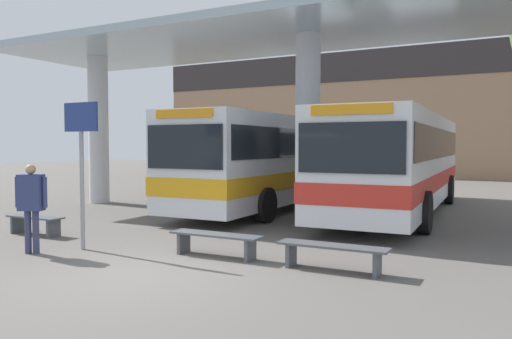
{
  "coord_description": "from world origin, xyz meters",
  "views": [
    {
      "loc": [
        5.56,
        -6.57,
        2.19
      ],
      "look_at": [
        0.0,
        4.12,
        1.6
      ],
      "focal_mm": 35.0,
      "sensor_mm": 36.0,
      "label": 1
    }
  ],
  "objects_px": {
    "transit_bus_center_bay": "(399,159)",
    "waiting_bench_mid_platform": "(216,239)",
    "waiting_bench_far_platform": "(332,251)",
    "transit_bus_left_bay": "(278,158)",
    "waiting_bench_near_pillar": "(35,221)",
    "info_sign_platform": "(81,145)",
    "pedestrian_waiting": "(31,199)"
  },
  "relations": [
    {
      "from": "waiting_bench_mid_platform",
      "to": "info_sign_platform",
      "type": "relative_size",
      "value": 0.62
    },
    {
      "from": "waiting_bench_near_pillar",
      "to": "waiting_bench_far_platform",
      "type": "bearing_deg",
      "value": -0.0
    },
    {
      "from": "transit_bus_left_bay",
      "to": "pedestrian_waiting",
      "type": "xyz_separation_m",
      "value": [
        -1.12,
        -9.34,
        -0.65
      ]
    },
    {
      "from": "transit_bus_left_bay",
      "to": "waiting_bench_far_platform",
      "type": "bearing_deg",
      "value": 120.3
    },
    {
      "from": "transit_bus_left_bay",
      "to": "info_sign_platform",
      "type": "bearing_deg",
      "value": 85.89
    },
    {
      "from": "transit_bus_center_bay",
      "to": "info_sign_platform",
      "type": "xyz_separation_m",
      "value": [
        -4.7,
        -8.87,
        0.44
      ]
    },
    {
      "from": "info_sign_platform",
      "to": "waiting_bench_far_platform",
      "type": "bearing_deg",
      "value": 7.51
    },
    {
      "from": "waiting_bench_mid_platform",
      "to": "info_sign_platform",
      "type": "xyz_separation_m",
      "value": [
        -2.85,
        -0.69,
        1.84
      ]
    },
    {
      "from": "transit_bus_center_bay",
      "to": "waiting_bench_near_pillar",
      "type": "relative_size",
      "value": 7.64
    },
    {
      "from": "waiting_bench_near_pillar",
      "to": "pedestrian_waiting",
      "type": "distance_m",
      "value": 2.4
    },
    {
      "from": "waiting_bench_mid_platform",
      "to": "pedestrian_waiting",
      "type": "height_order",
      "value": "pedestrian_waiting"
    },
    {
      "from": "transit_bus_center_bay",
      "to": "waiting_bench_mid_platform",
      "type": "relative_size",
      "value": 6.33
    },
    {
      "from": "waiting_bench_far_platform",
      "to": "info_sign_platform",
      "type": "distance_m",
      "value": 5.59
    },
    {
      "from": "waiting_bench_mid_platform",
      "to": "pedestrian_waiting",
      "type": "relative_size",
      "value": 1.06
    },
    {
      "from": "waiting_bench_near_pillar",
      "to": "info_sign_platform",
      "type": "height_order",
      "value": "info_sign_platform"
    },
    {
      "from": "transit_bus_center_bay",
      "to": "waiting_bench_mid_platform",
      "type": "distance_m",
      "value": 8.5
    },
    {
      "from": "transit_bus_left_bay",
      "to": "waiting_bench_near_pillar",
      "type": "xyz_separation_m",
      "value": [
        -2.86,
        -7.88,
        -1.41
      ]
    },
    {
      "from": "transit_bus_center_bay",
      "to": "waiting_bench_near_pillar",
      "type": "bearing_deg",
      "value": 47.57
    },
    {
      "from": "transit_bus_center_bay",
      "to": "waiting_bench_near_pillar",
      "type": "xyz_separation_m",
      "value": [
        -7.03,
        -8.18,
        -1.4
      ]
    },
    {
      "from": "info_sign_platform",
      "to": "pedestrian_waiting",
      "type": "bearing_deg",
      "value": -127.57
    },
    {
      "from": "transit_bus_center_bay",
      "to": "waiting_bench_mid_platform",
      "type": "height_order",
      "value": "transit_bus_center_bay"
    },
    {
      "from": "waiting_bench_near_pillar",
      "to": "info_sign_platform",
      "type": "relative_size",
      "value": 0.52
    },
    {
      "from": "transit_bus_left_bay",
      "to": "info_sign_platform",
      "type": "distance_m",
      "value": 8.59
    },
    {
      "from": "waiting_bench_far_platform",
      "to": "pedestrian_waiting",
      "type": "height_order",
      "value": "pedestrian_waiting"
    },
    {
      "from": "transit_bus_center_bay",
      "to": "pedestrian_waiting",
      "type": "relative_size",
      "value": 6.73
    },
    {
      "from": "transit_bus_left_bay",
      "to": "pedestrian_waiting",
      "type": "relative_size",
      "value": 6.43
    },
    {
      "from": "transit_bus_left_bay",
      "to": "info_sign_platform",
      "type": "xyz_separation_m",
      "value": [
        -0.53,
        -8.57,
        0.44
      ]
    },
    {
      "from": "transit_bus_center_bay",
      "to": "waiting_bench_far_platform",
      "type": "distance_m",
      "value": 8.32
    },
    {
      "from": "waiting_bench_far_platform",
      "to": "transit_bus_left_bay",
      "type": "bearing_deg",
      "value": 120.88
    },
    {
      "from": "info_sign_platform",
      "to": "pedestrian_waiting",
      "type": "relative_size",
      "value": 1.7
    },
    {
      "from": "transit_bus_left_bay",
      "to": "pedestrian_waiting",
      "type": "height_order",
      "value": "transit_bus_left_bay"
    },
    {
      "from": "waiting_bench_near_pillar",
      "to": "waiting_bench_far_platform",
      "type": "relative_size",
      "value": 0.81
    }
  ]
}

